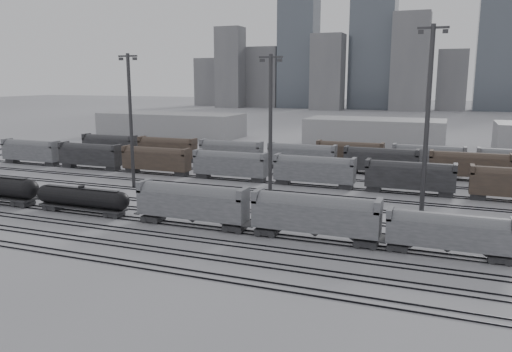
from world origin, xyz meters
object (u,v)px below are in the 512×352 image
(tank_car_b, at_px, (82,198))
(light_mast_c, at_px, (270,127))
(hopper_car_b, at_px, (315,213))
(hopper_car_c, at_px, (449,231))
(hopper_car_a, at_px, (192,201))

(tank_car_b, relative_size, light_mast_c, 0.69)
(tank_car_b, distance_m, light_mast_c, 30.13)
(tank_car_b, bearing_deg, hopper_car_b, 0.00)
(hopper_car_c, bearing_deg, hopper_car_a, 180.00)
(hopper_car_b, bearing_deg, hopper_car_c, 0.00)
(hopper_car_a, relative_size, hopper_car_b, 0.99)
(hopper_car_c, xyz_separation_m, light_mast_c, (-26.44, 14.93, 9.39))
(light_mast_c, bearing_deg, hopper_car_b, -53.12)
(hopper_car_b, height_order, hopper_car_c, hopper_car_b)
(tank_car_b, distance_m, hopper_car_b, 35.38)
(hopper_car_b, distance_m, hopper_car_c, 15.25)
(tank_car_b, xyz_separation_m, light_mast_c, (24.16, 14.93, 10.04))
(hopper_car_a, distance_m, light_mast_c, 18.32)
(hopper_car_a, height_order, hopper_car_b, hopper_car_b)
(tank_car_b, height_order, light_mast_c, light_mast_c)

